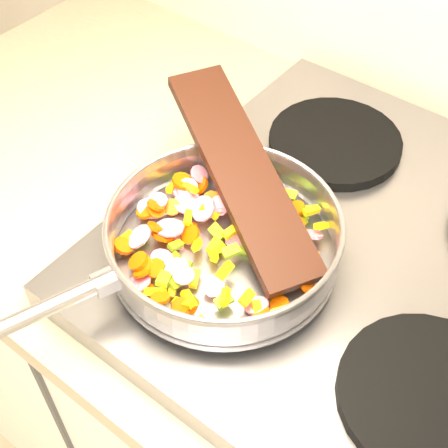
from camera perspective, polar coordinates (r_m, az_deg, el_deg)
The scene contains 7 objects.
cooktop at distance 0.81m, azimuth 13.23°, elevation -3.34°, with size 0.60×0.60×0.04m, color #939399.
grate_fl at distance 0.75m, azimuth -0.95°, elevation -3.58°, with size 0.19×0.19×0.02m, color black.
grate_fr at distance 0.69m, azimuth 18.31°, elevation -14.71°, with size 0.19×0.19×0.02m, color black.
grate_bl at distance 0.92m, azimuth 10.11°, elevation 7.40°, with size 0.19×0.19×0.02m, color black.
saute_pan at distance 0.72m, azimuth -0.18°, elevation -1.12°, with size 0.31×0.47×0.06m.
vegetable_heap at distance 0.74m, azimuth -0.75°, elevation -1.17°, with size 0.25×0.24×0.05m.
wooden_spatula at distance 0.75m, azimuth 1.63°, elevation 4.87°, with size 0.32×0.07×0.02m, color black.
Camera 1 is at (-0.55, 1.17, 1.53)m, focal length 50.00 mm.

